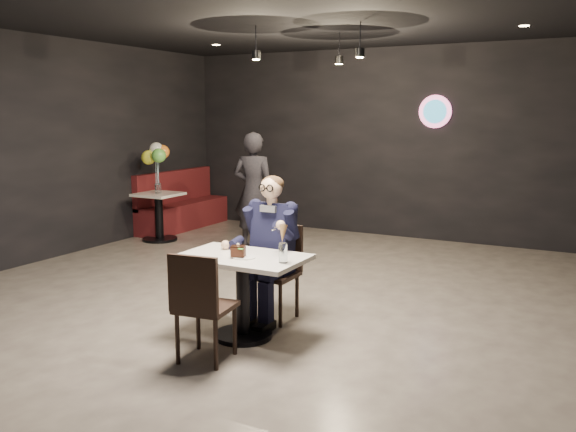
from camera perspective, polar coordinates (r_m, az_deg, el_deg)
The scene contains 17 objects.
floor at distance 6.21m, azimuth -5.18°, elevation -9.04°, with size 9.00×9.00×0.00m, color gray.
wall_sign at distance 9.69m, azimuth 13.61°, elevation 9.48°, with size 0.50×0.06×0.50m, color pink, non-canonical shape.
pendant_lights at distance 7.68m, azimuth 2.99°, elevation 16.34°, with size 1.40×1.20×0.36m, color black.
main_table at distance 5.46m, azimuth -4.24°, elevation -7.54°, with size 1.10×0.70×0.75m, color white.
chair_far at distance 5.89m, azimuth -1.39°, elevation -5.37°, with size 0.42×0.46×0.92m, color black.
chair_near at distance 4.99m, azimuth -7.69°, elevation -8.23°, with size 0.42×0.46×0.92m, color black.
seated_man at distance 5.82m, azimuth -1.40°, elevation -2.90°, with size 0.60×0.80×1.44m, color black.
dessert_plate at distance 5.27m, azimuth -4.11°, elevation -3.87°, with size 0.20×0.20×0.01m, color white.
cake_slice at distance 5.27m, azimuth -4.69°, elevation -3.34°, with size 0.12×0.10×0.08m, color black.
mint_leaf at distance 5.20m, azimuth -4.46°, elevation -3.08°, with size 0.06×0.04×0.01m, color #2A7D28.
sundae_glass at distance 5.07m, azimuth -0.45°, elevation -3.47°, with size 0.07×0.07×0.17m, color silver.
wafer_cone at distance 5.02m, azimuth -0.48°, elevation -1.65°, with size 0.07×0.07×0.14m, color #B37D49.
booth_bench at distance 10.67m, azimuth -9.79°, elevation 1.50°, with size 0.50×1.99×0.99m, color #4E1210.
side_table at distance 9.73m, azimuth -11.97°, elevation 0.02°, with size 0.62×0.62×0.78m, color white.
balloon_vase at distance 9.67m, azimuth -12.06°, elevation 2.56°, with size 0.10×0.10×0.15m, color silver.
balloon_bunch at distance 9.63m, azimuth -12.14°, elevation 4.95°, with size 0.40×0.40×0.66m, color #F8FF35.
passerby at distance 8.90m, azimuth -3.22°, elevation 2.36°, with size 0.62×0.41×1.71m, color black.
Camera 1 is at (3.23, -4.91, 1.99)m, focal length 38.00 mm.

